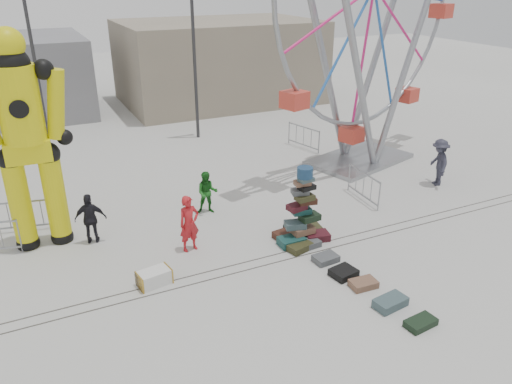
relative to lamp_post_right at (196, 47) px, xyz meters
name	(u,v)px	position (x,y,z in m)	size (l,w,h in m)	color
ground	(255,281)	(-3.09, -13.00, -4.48)	(90.00, 90.00, 0.00)	#9E9E99
track_line_near	(245,270)	(-3.09, -12.40, -4.48)	(40.00, 0.04, 0.01)	#47443F
track_line_far	(240,264)	(-3.09, -12.00, -4.48)	(40.00, 0.04, 0.01)	#47443F
building_right	(219,61)	(3.91, 7.00, -1.98)	(12.00, 8.00, 5.00)	gray
lamp_post_right	(196,47)	(0.00, 0.00, 0.00)	(1.41, 0.25, 8.00)	#2D2D30
lamp_post_left	(35,50)	(-7.00, 2.00, 0.00)	(1.41, 0.25, 8.00)	#2D2D30
suitcase_tower	(302,220)	(-0.75, -11.53, -3.80)	(1.72, 1.53, 2.45)	#164441
crash_test_dummy	(25,135)	(-8.06, -8.30, -0.96)	(2.64, 1.17, 6.68)	black
ferris_wheel	(372,12)	(5.18, -6.49, 1.83)	(10.65, 3.88, 12.82)	gray
steamer_trunk	(154,278)	(-5.59, -11.95, -4.27)	(0.89, 0.51, 0.41)	silver
row_case_0	(300,247)	(-1.12, -12.09, -4.38)	(0.76, 0.45, 0.21)	#36361B
row_case_1	(326,258)	(-0.77, -12.97, -4.39)	(0.71, 0.51, 0.19)	#4F5356
row_case_2	(344,273)	(-0.75, -13.83, -4.38)	(0.68, 0.59, 0.20)	black
row_case_3	(363,284)	(-0.57, -14.50, -4.39)	(0.72, 0.47, 0.19)	brown
row_case_4	(390,302)	(-0.48, -15.49, -4.36)	(0.87, 0.49, 0.24)	#3F565B
row_case_5	(421,323)	(-0.32, -16.41, -4.39)	(0.78, 0.43, 0.18)	black
barricade_dummy_c	(26,216)	(-8.51, -7.18, -3.93)	(2.00, 0.10, 1.10)	gray
barricade_wheel_front	(363,186)	(2.82, -9.91, -3.93)	(2.00, 0.10, 1.10)	gray
barricade_wheel_back	(304,137)	(3.85, -3.86, -3.93)	(2.00, 0.10, 1.10)	gray
pedestrian_red	(189,224)	(-4.11, -10.60, -3.60)	(0.64, 0.42, 1.76)	#B1191E
pedestrian_green	(207,193)	(-2.73, -8.43, -3.72)	(0.74, 0.58, 1.52)	#175D19
pedestrian_black	(91,219)	(-6.70, -8.84, -3.67)	(0.95, 0.40, 1.62)	black
pedestrian_grey	(439,162)	(6.34, -9.98, -3.55)	(1.21, 0.69, 1.87)	#282836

